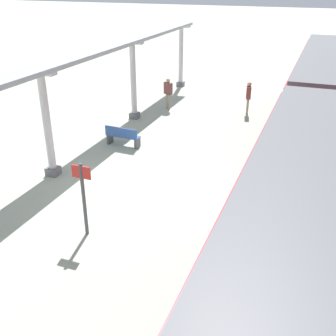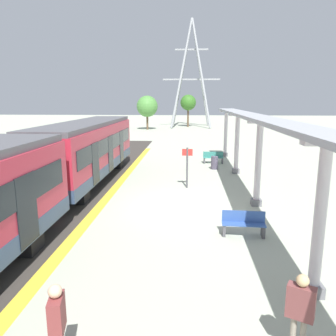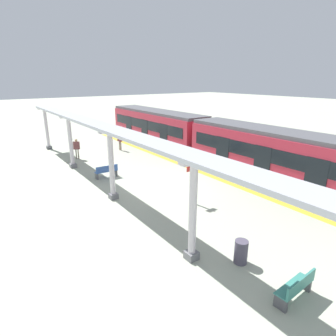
% 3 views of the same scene
% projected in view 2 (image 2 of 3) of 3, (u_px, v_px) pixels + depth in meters
% --- Properties ---
extents(ground_plane, '(176.00, 176.00, 0.00)m').
position_uv_depth(ground_plane, '(181.00, 206.00, 14.90)').
color(ground_plane, '#A9AF9A').
extents(tactile_edge_strip, '(0.46, 35.20, 0.01)m').
position_uv_depth(tactile_edge_strip, '(102.00, 204.00, 15.12)').
color(tactile_edge_strip, gold).
rests_on(tactile_edge_strip, ground).
extents(trackbed, '(3.20, 47.20, 0.01)m').
position_uv_depth(trackbed, '(63.00, 203.00, 15.23)').
color(trackbed, '#38332D').
rests_on(trackbed, ground).
extents(train_far_carriage, '(2.65, 12.51, 3.48)m').
position_uv_depth(train_far_carriage, '(88.00, 150.00, 18.95)').
color(train_far_carriage, '#B12639').
rests_on(train_far_carriage, ground).
extents(canopy_pillar_second, '(1.10, 0.44, 3.81)m').
position_uv_depth(canopy_pillar_second, '(320.00, 220.00, 7.69)').
color(canopy_pillar_second, slate).
rests_on(canopy_pillar_second, ground).
extents(canopy_pillar_third, '(1.10, 0.44, 3.81)m').
position_uv_depth(canopy_pillar_third, '(258.00, 163.00, 14.53)').
color(canopy_pillar_third, slate).
rests_on(canopy_pillar_third, ground).
extents(canopy_pillar_fourth, '(1.10, 0.44, 3.81)m').
position_uv_depth(canopy_pillar_fourth, '(237.00, 144.00, 21.06)').
color(canopy_pillar_fourth, slate).
rests_on(canopy_pillar_fourth, ground).
extents(canopy_pillar_fifth, '(1.10, 0.44, 3.81)m').
position_uv_depth(canopy_pillar_fifth, '(226.00, 133.00, 27.48)').
color(canopy_pillar_fifth, slate).
rests_on(canopy_pillar_fifth, ground).
extents(canopy_beam, '(1.20, 28.13, 0.16)m').
position_uv_depth(canopy_beam, '(263.00, 119.00, 13.73)').
color(canopy_beam, '#A8AAB2').
rests_on(canopy_beam, canopy_pillar_nearest).
extents(bench_near_end, '(1.52, 0.51, 0.86)m').
position_uv_depth(bench_near_end, '(243.00, 223.00, 11.55)').
color(bench_near_end, '#33559A').
rests_on(bench_near_end, ground).
extents(bench_mid_platform, '(1.51, 0.49, 0.86)m').
position_uv_depth(bench_mid_platform, '(213.00, 157.00, 24.72)').
color(bench_mid_platform, '#367E73').
rests_on(bench_mid_platform, ground).
extents(trash_bin, '(0.48, 0.48, 0.89)m').
position_uv_depth(trash_bin, '(214.00, 163.00, 22.61)').
color(trash_bin, '#4A4556').
rests_on(trash_bin, ground).
extents(platform_info_sign, '(0.56, 0.10, 2.20)m').
position_uv_depth(platform_info_sign, '(187.00, 164.00, 17.63)').
color(platform_info_sign, '#4C4C51').
rests_on(platform_info_sign, ground).
extents(passenger_waiting_near_edge, '(0.33, 0.53, 1.72)m').
position_uv_depth(passenger_waiting_near_edge, '(57.00, 320.00, 5.53)').
color(passenger_waiting_near_edge, gray).
rests_on(passenger_waiting_near_edge, ground).
extents(passenger_by_the_benches, '(0.53, 0.42, 1.68)m').
position_uv_depth(passenger_by_the_benches, '(300.00, 307.00, 5.91)').
color(passenger_by_the_benches, gray).
rests_on(passenger_by_the_benches, ground).
extents(electricity_pylon, '(9.72, 6.82, 17.85)m').
position_uv_depth(electricity_pylon, '(191.00, 73.00, 55.87)').
color(electricity_pylon, '#93969B').
rests_on(electricity_pylon, ground).
extents(tree_left_background, '(3.32, 3.32, 5.32)m').
position_uv_depth(tree_left_background, '(147.00, 106.00, 51.92)').
color(tree_left_background, brown).
rests_on(tree_left_background, ground).
extents(tree_right_background, '(2.71, 2.71, 5.55)m').
position_uv_depth(tree_right_background, '(188.00, 103.00, 57.15)').
color(tree_right_background, brown).
rests_on(tree_right_background, ground).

